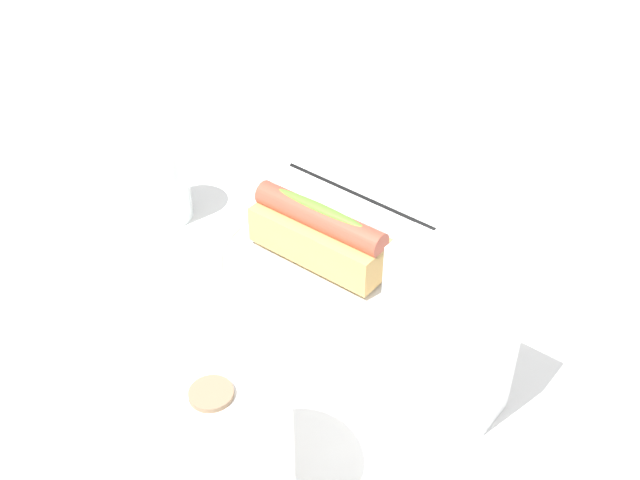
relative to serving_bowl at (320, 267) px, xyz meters
The scene contains 7 objects.
ground_plane 0.02m from the serving_bowl, 85.61° to the left, with size 2.40×2.40×0.00m, color white.
serving_bowl is the anchor object (origin of this frame).
hotdog_front 0.04m from the serving_bowl, 97.13° to the right, with size 0.16×0.09×0.06m.
water_glass 0.22m from the serving_bowl, ahead, with size 0.07×0.07×0.09m.
paper_towel_roll 0.29m from the serving_bowl, 98.68° to the left, with size 0.11×0.11×0.13m.
napkin_box 0.20m from the serving_bowl, 148.71° to the left, with size 0.11×0.04×0.15m, color white.
chopstick_near 0.17m from the serving_bowl, 83.01° to the right, with size 0.01×0.01×0.22m, color black.
Camera 1 is at (-0.25, 0.56, 0.53)m, focal length 43.20 mm.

